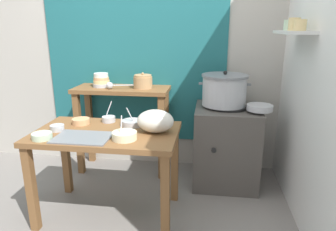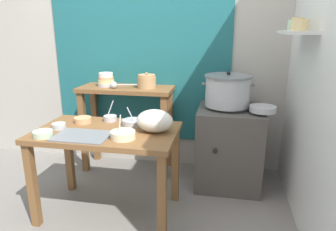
% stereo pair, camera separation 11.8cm
% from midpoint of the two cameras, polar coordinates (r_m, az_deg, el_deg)
% --- Properties ---
extents(ground_plane, '(9.00, 9.00, 0.00)m').
position_cam_midpoint_polar(ground_plane, '(2.65, -9.02, -18.00)').
color(ground_plane, gray).
extents(wall_back, '(4.40, 0.12, 2.60)m').
position_cam_midpoint_polar(wall_back, '(3.25, -2.95, 13.02)').
color(wall_back, '#B2ADA3').
rests_on(wall_back, ground).
extents(wall_right, '(0.30, 3.20, 2.60)m').
position_cam_midpoint_polar(wall_right, '(2.40, 25.47, 10.31)').
color(wall_right, white).
rests_on(wall_right, ground).
extents(prep_table, '(1.10, 0.66, 0.72)m').
position_cam_midpoint_polar(prep_table, '(2.42, -12.80, -5.37)').
color(prep_table, brown).
rests_on(prep_table, ground).
extents(back_shelf_table, '(0.96, 0.40, 0.90)m').
position_cam_midpoint_polar(back_shelf_table, '(3.17, -9.62, 1.29)').
color(back_shelf_table, brown).
rests_on(back_shelf_table, ground).
extents(stove_block, '(0.60, 0.61, 0.78)m').
position_cam_midpoint_polar(stove_block, '(3.00, 9.70, -5.53)').
color(stove_block, '#4C4742').
rests_on(stove_block, ground).
extents(steamer_pot, '(0.48, 0.43, 0.32)m').
position_cam_midpoint_polar(steamer_pot, '(2.87, 9.40, 4.77)').
color(steamer_pot, '#B7BABF').
rests_on(steamer_pot, stove_block).
extents(clay_pot, '(0.19, 0.19, 0.16)m').
position_cam_midpoint_polar(clay_pot, '(3.05, -5.86, 6.37)').
color(clay_pot, tan).
rests_on(clay_pot, back_shelf_table).
extents(bowl_stack_enamel, '(0.18, 0.18, 0.14)m').
position_cam_midpoint_polar(bowl_stack_enamel, '(3.19, -13.48, 6.42)').
color(bowl_stack_enamel, '#B7BABF').
rests_on(bowl_stack_enamel, back_shelf_table).
extents(ladle, '(0.29, 0.10, 0.07)m').
position_cam_midpoint_polar(ladle, '(3.06, -11.80, 5.56)').
color(ladle, '#B7BABF').
rests_on(ladle, back_shelf_table).
extents(serving_tray, '(0.40, 0.28, 0.01)m').
position_cam_midpoint_polar(serving_tray, '(2.28, -17.21, -3.98)').
color(serving_tray, slate).
rests_on(serving_tray, prep_table).
extents(plastic_bag, '(0.28, 0.21, 0.17)m').
position_cam_midpoint_polar(plastic_bag, '(2.28, -3.87, -1.07)').
color(plastic_bag, silver).
rests_on(plastic_bag, prep_table).
extents(wide_pan, '(0.23, 0.23, 0.05)m').
position_cam_midpoint_polar(wide_pan, '(2.77, 15.72, 1.44)').
color(wide_pan, '#B7BABF').
rests_on(wide_pan, stove_block).
extents(prep_bowl_0, '(0.11, 0.11, 0.05)m').
position_cam_midpoint_polar(prep_bowl_0, '(2.50, -21.43, -2.15)').
color(prep_bowl_0, '#B7BABF').
rests_on(prep_bowl_0, prep_table).
extents(prep_bowl_1, '(0.14, 0.14, 0.05)m').
position_cam_midpoint_polar(prep_bowl_1, '(2.61, -17.33, -1.01)').
color(prep_bowl_1, tan).
rests_on(prep_bowl_1, prep_table).
extents(prep_bowl_2, '(0.11, 0.11, 0.17)m').
position_cam_midpoint_polar(prep_bowl_2, '(2.61, -12.40, -0.61)').
color(prep_bowl_2, '#B7BABF').
rests_on(prep_bowl_2, prep_table).
extents(prep_bowl_3, '(0.18, 0.18, 0.17)m').
position_cam_midpoint_polar(prep_bowl_3, '(2.18, -9.74, -3.70)').
color(prep_bowl_3, beige).
rests_on(prep_bowl_3, prep_table).
extents(prep_bowl_4, '(0.17, 0.17, 0.16)m').
position_cam_midpoint_polar(prep_bowl_4, '(2.47, -8.15, -1.35)').
color(prep_bowl_4, '#B7BABF').
rests_on(prep_bowl_4, prep_table).
extents(prep_bowl_5, '(0.14, 0.14, 0.04)m').
position_cam_midpoint_polar(prep_bowl_5, '(2.36, -23.99, -3.51)').
color(prep_bowl_5, '#B7D1AD').
rests_on(prep_bowl_5, prep_table).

